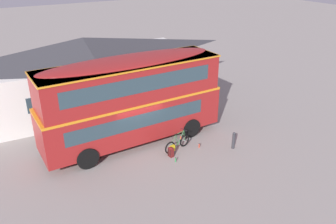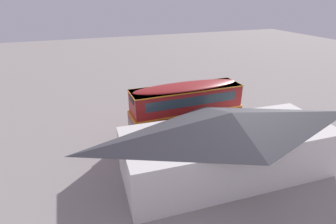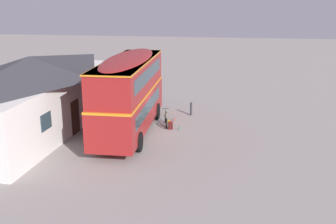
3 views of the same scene
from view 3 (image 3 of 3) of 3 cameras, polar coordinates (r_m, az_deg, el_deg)
ground_plane at (r=24.79m, az=-4.32°, el=-3.05°), size 120.00×120.00×0.00m
double_decker_bus at (r=24.27m, az=-5.58°, el=3.00°), size 9.84×2.76×4.79m
touring_bicycle at (r=25.94m, az=-0.24°, el=-1.25°), size 1.73×0.69×1.05m
backpack_on_ground at (r=25.37m, az=0.36°, el=-1.88°), size 0.28×0.30×0.54m
water_bottle_green_metal at (r=25.30m, az=1.60°, el=-2.33°), size 0.06×0.06×0.25m
water_bottle_red_squeeze at (r=27.09m, az=0.92°, el=-1.04°), size 0.07×0.07×0.25m
pub_building at (r=25.99m, az=-18.87°, el=2.52°), size 14.99×6.55×4.70m
kerb_bollard at (r=28.32m, az=3.33°, el=0.51°), size 0.16×0.16×0.97m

